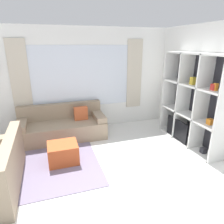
% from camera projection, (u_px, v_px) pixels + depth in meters
% --- Properties ---
extents(ground_plane, '(16.00, 16.00, 0.00)m').
position_uv_depth(ground_plane, '(119.00, 197.00, 3.11)').
color(ground_plane, silver).
extents(wall_back, '(6.02, 0.11, 2.70)m').
position_uv_depth(wall_back, '(82.00, 80.00, 5.31)').
color(wall_back, white).
rests_on(wall_back, ground_plane).
extents(wall_right, '(0.07, 4.09, 2.70)m').
position_uv_depth(wall_right, '(196.00, 85.00, 4.70)').
color(wall_right, white).
rests_on(wall_right, ground_plane).
extents(area_rug, '(2.04, 2.26, 0.01)m').
position_uv_depth(area_rug, '(46.00, 161.00, 4.07)').
color(area_rug, slate).
rests_on(area_rug, ground_plane).
extents(shelving_unit, '(0.42, 1.84, 2.10)m').
position_uv_depth(shelving_unit, '(193.00, 102.00, 4.55)').
color(shelving_unit, '#232328').
rests_on(shelving_unit, ground_plane).
extents(couch_main, '(2.10, 0.87, 0.82)m').
position_uv_depth(couch_main, '(63.00, 126.00, 5.04)').
color(couch_main, gray).
rests_on(couch_main, ground_plane).
extents(ottoman, '(0.58, 0.51, 0.40)m').
position_uv_depth(ottoman, '(63.00, 153.00, 4.00)').
color(ottoman, '#B74C23').
rests_on(ottoman, ground_plane).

